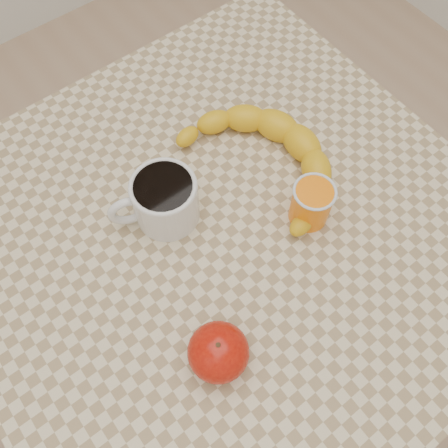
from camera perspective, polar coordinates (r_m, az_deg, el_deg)
ground at (r=1.47m, az=-0.00°, el=-14.04°), size 3.00×3.00×0.00m
table at (r=0.84m, az=-0.00°, el=-3.35°), size 0.80×0.80×0.75m
coffee_mug at (r=0.74m, az=-6.94°, el=2.82°), size 0.15×0.12×0.08m
orange_juice_glass at (r=0.75m, az=9.95°, el=2.35°), size 0.06×0.06×0.07m
apple at (r=0.66m, az=-0.65°, el=-14.43°), size 0.09×0.09×0.07m
banana at (r=0.80m, az=4.81°, el=7.26°), size 0.22×0.32×0.05m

